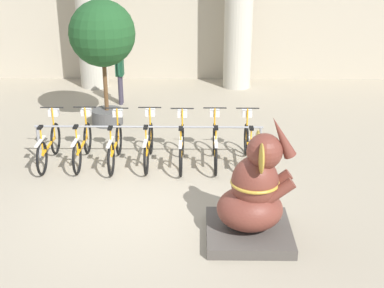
{
  "coord_description": "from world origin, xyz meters",
  "views": [
    {
      "loc": [
        1.03,
        -8.2,
        4.47
      ],
      "look_at": [
        0.91,
        0.41,
        1.0
      ],
      "focal_mm": 50.0,
      "sensor_mm": 36.0,
      "label": 1
    }
  ],
  "objects_px": {
    "bicycle_1": "(83,144)",
    "elephant_statue": "(254,198)",
    "bicycle_0": "(49,144)",
    "bicycle_3": "(149,144)",
    "potted_tree": "(102,38)",
    "bicycle_5": "(215,145)",
    "bicycle_2": "(115,145)",
    "bicycle_6": "(248,145)",
    "person_pedestrian": "(120,69)",
    "bicycle_4": "(182,145)"
  },
  "relations": [
    {
      "from": "bicycle_1",
      "to": "elephant_statue",
      "type": "height_order",
      "value": "elephant_statue"
    },
    {
      "from": "bicycle_0",
      "to": "bicycle_1",
      "type": "distance_m",
      "value": 0.68
    },
    {
      "from": "bicycle_3",
      "to": "potted_tree",
      "type": "xyz_separation_m",
      "value": [
        -1.24,
        2.34,
        1.71
      ]
    },
    {
      "from": "bicycle_1",
      "to": "bicycle_3",
      "type": "distance_m",
      "value": 1.35
    },
    {
      "from": "bicycle_5",
      "to": "elephant_statue",
      "type": "relative_size",
      "value": 0.86
    },
    {
      "from": "bicycle_2",
      "to": "bicycle_6",
      "type": "xyz_separation_m",
      "value": [
        2.7,
        0.03,
        0.0
      ]
    },
    {
      "from": "bicycle_6",
      "to": "person_pedestrian",
      "type": "xyz_separation_m",
      "value": [
        -3.15,
        4.01,
        0.57
      ]
    },
    {
      "from": "bicycle_5",
      "to": "bicycle_4",
      "type": "bearing_deg",
      "value": -176.12
    },
    {
      "from": "bicycle_1",
      "to": "bicycle_5",
      "type": "distance_m",
      "value": 2.7
    },
    {
      "from": "potted_tree",
      "to": "bicycle_5",
      "type": "bearing_deg",
      "value": -42.28
    },
    {
      "from": "bicycle_2",
      "to": "elephant_statue",
      "type": "height_order",
      "value": "elephant_statue"
    },
    {
      "from": "bicycle_2",
      "to": "bicycle_5",
      "type": "relative_size",
      "value": 1.0
    },
    {
      "from": "bicycle_0",
      "to": "bicycle_3",
      "type": "relative_size",
      "value": 1.0
    },
    {
      "from": "bicycle_0",
      "to": "potted_tree",
      "type": "height_order",
      "value": "potted_tree"
    },
    {
      "from": "bicycle_5",
      "to": "elephant_statue",
      "type": "bearing_deg",
      "value": -79.81
    },
    {
      "from": "bicycle_6",
      "to": "elephant_statue",
      "type": "relative_size",
      "value": 0.86
    },
    {
      "from": "bicycle_0",
      "to": "bicycle_4",
      "type": "distance_m",
      "value": 2.7
    },
    {
      "from": "person_pedestrian",
      "to": "bicycle_3",
      "type": "bearing_deg",
      "value": -74.24
    },
    {
      "from": "potted_tree",
      "to": "bicycle_2",
      "type": "bearing_deg",
      "value": -76.83
    },
    {
      "from": "bicycle_4",
      "to": "bicycle_6",
      "type": "xyz_separation_m",
      "value": [
        1.35,
        0.03,
        0.0
      ]
    },
    {
      "from": "potted_tree",
      "to": "bicycle_1",
      "type": "bearing_deg",
      "value": -92.84
    },
    {
      "from": "bicycle_0",
      "to": "bicycle_2",
      "type": "bearing_deg",
      "value": -0.84
    },
    {
      "from": "bicycle_6",
      "to": "potted_tree",
      "type": "bearing_deg",
      "value": 144.08
    },
    {
      "from": "elephant_statue",
      "to": "person_pedestrian",
      "type": "bearing_deg",
      "value": 113.6
    },
    {
      "from": "elephant_statue",
      "to": "bicycle_5",
      "type": "bearing_deg",
      "value": 100.19
    },
    {
      "from": "bicycle_2",
      "to": "bicycle_4",
      "type": "height_order",
      "value": "same"
    },
    {
      "from": "bicycle_3",
      "to": "potted_tree",
      "type": "bearing_deg",
      "value": 117.86
    },
    {
      "from": "bicycle_3",
      "to": "person_pedestrian",
      "type": "bearing_deg",
      "value": 105.76
    },
    {
      "from": "bicycle_2",
      "to": "bicycle_5",
      "type": "height_order",
      "value": "same"
    },
    {
      "from": "person_pedestrian",
      "to": "potted_tree",
      "type": "distance_m",
      "value": 2.0
    },
    {
      "from": "bicycle_0",
      "to": "potted_tree",
      "type": "distance_m",
      "value": 3.03
    },
    {
      "from": "bicycle_1",
      "to": "elephant_statue",
      "type": "distance_m",
      "value": 4.3
    },
    {
      "from": "bicycle_0",
      "to": "elephant_statue",
      "type": "xyz_separation_m",
      "value": [
        3.89,
        -2.81,
        0.27
      ]
    },
    {
      "from": "bicycle_2",
      "to": "potted_tree",
      "type": "bearing_deg",
      "value": 103.17
    },
    {
      "from": "bicycle_5",
      "to": "person_pedestrian",
      "type": "bearing_deg",
      "value": 121.77
    },
    {
      "from": "bicycle_4",
      "to": "person_pedestrian",
      "type": "relative_size",
      "value": 1.06
    },
    {
      "from": "bicycle_4",
      "to": "bicycle_0",
      "type": "bearing_deg",
      "value": 179.47
    },
    {
      "from": "bicycle_3",
      "to": "elephant_statue",
      "type": "height_order",
      "value": "elephant_statue"
    },
    {
      "from": "bicycle_3",
      "to": "potted_tree",
      "type": "distance_m",
      "value": 3.15
    },
    {
      "from": "bicycle_6",
      "to": "elephant_statue",
      "type": "bearing_deg",
      "value": -93.38
    },
    {
      "from": "bicycle_3",
      "to": "bicycle_6",
      "type": "xyz_separation_m",
      "value": [
        2.03,
        -0.03,
        0.0
      ]
    },
    {
      "from": "bicycle_3",
      "to": "bicycle_6",
      "type": "relative_size",
      "value": 1.0
    },
    {
      "from": "bicycle_0",
      "to": "elephant_statue",
      "type": "height_order",
      "value": "elephant_statue"
    },
    {
      "from": "person_pedestrian",
      "to": "bicycle_2",
      "type": "bearing_deg",
      "value": -83.66
    },
    {
      "from": "person_pedestrian",
      "to": "bicycle_1",
      "type": "bearing_deg",
      "value": -93.27
    },
    {
      "from": "bicycle_2",
      "to": "bicycle_4",
      "type": "xyz_separation_m",
      "value": [
        1.35,
        -0.01,
        0.0
      ]
    },
    {
      "from": "potted_tree",
      "to": "bicycle_4",
      "type": "bearing_deg",
      "value": -51.44
    },
    {
      "from": "bicycle_5",
      "to": "elephant_statue",
      "type": "xyz_separation_m",
      "value": [
        0.51,
        -2.83,
        0.27
      ]
    },
    {
      "from": "bicycle_1",
      "to": "bicycle_2",
      "type": "distance_m",
      "value": 0.68
    },
    {
      "from": "bicycle_3",
      "to": "bicycle_4",
      "type": "distance_m",
      "value": 0.68
    }
  ]
}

